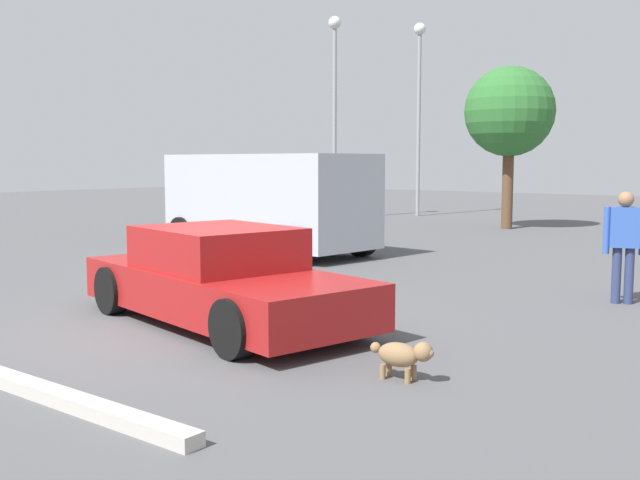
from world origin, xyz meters
name	(u,v)px	position (x,y,z in m)	size (l,w,h in m)	color
ground_plane	(195,324)	(0.00, 0.00, 0.00)	(80.00, 80.00, 0.00)	#515154
sedan_foreground	(221,279)	(0.24, 0.23, 0.57)	(4.66, 2.63, 1.22)	maroon
dog	(403,355)	(3.35, -0.48, 0.25)	(0.65, 0.26, 0.40)	olive
van_white	(268,200)	(-4.20, 6.08, 1.19)	(5.22, 2.62, 2.20)	#B2B7C1
pedestrian	(624,237)	(3.84, 4.73, 0.96)	(0.54, 0.36, 1.62)	navy
light_post_near	(335,84)	(-8.98, 14.92, 4.73)	(0.44, 0.44, 7.07)	gray
light_post_mid	(419,88)	(-7.42, 18.06, 4.76)	(0.44, 0.44, 7.11)	gray
tree_back_left	(510,113)	(-2.49, 15.01, 3.50)	(2.69, 2.69, 4.88)	brown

